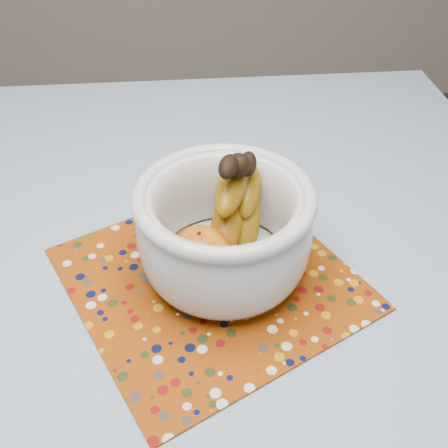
# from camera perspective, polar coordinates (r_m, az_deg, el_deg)

# --- Properties ---
(table) EXTENTS (1.20, 1.20, 0.75)m
(table) POSITION_cam_1_polar(r_m,az_deg,el_deg) (0.85, -6.70, -9.54)
(table) COLOR brown
(table) RESTS_ON ground
(tablecloth) EXTENTS (1.32, 1.32, 0.01)m
(tablecloth) POSITION_cam_1_polar(r_m,az_deg,el_deg) (0.79, -7.14, -5.72)
(tablecloth) COLOR slate
(tablecloth) RESTS_ON table
(placemat) EXTENTS (0.50, 0.50, 0.00)m
(placemat) POSITION_cam_1_polar(r_m,az_deg,el_deg) (0.77, -1.51, -5.92)
(placemat) COLOR #7B3206
(placemat) RESTS_ON tablecloth
(fruit_bowl) EXTENTS (0.25, 0.25, 0.19)m
(fruit_bowl) POSITION_cam_1_polar(r_m,az_deg,el_deg) (0.73, 0.33, 0.04)
(fruit_bowl) COLOR silver
(fruit_bowl) RESTS_ON placemat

